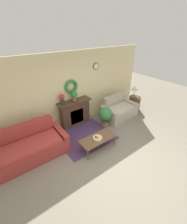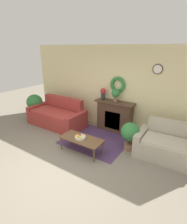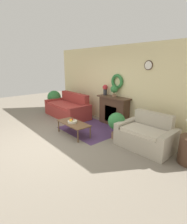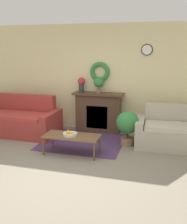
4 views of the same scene
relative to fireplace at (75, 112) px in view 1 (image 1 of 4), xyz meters
name	(u,v)px [view 1 (image 1 of 4)]	position (x,y,z in m)	size (l,w,h in m)	color
ground_plane	(118,163)	(-0.06, -2.45, -0.51)	(16.00, 16.00, 0.00)	gray
floor_rug	(85,136)	(-0.14, -0.89, -0.51)	(1.84, 1.62, 0.01)	#4C335B
wall_back	(69,91)	(-0.06, 0.21, 0.84)	(6.80, 0.17, 2.70)	beige
fireplace	(75,112)	(0.00, 0.00, 0.00)	(1.27, 0.41, 1.01)	#4C3323
couch_left	(31,147)	(-1.91, -0.68, -0.18)	(2.04, 1.01, 0.94)	#9E332D
loveseat_right	(119,110)	(1.75, -0.63, -0.20)	(1.43, 0.93, 0.88)	#B2A893
coffee_table	(98,139)	(-0.14, -1.61, -0.16)	(1.14, 0.52, 0.39)	brown
fruit_bowl	(98,138)	(-0.17, -1.64, -0.08)	(0.29, 0.29, 0.12)	beige
side_table_by_loveseat	(134,103)	(2.83, -0.57, -0.20)	(0.51, 0.51, 0.62)	#4C3323
table_lamp	(135,88)	(2.76, -0.52, 0.51)	(0.31, 0.31, 0.51)	#B28E42
mug	(139,96)	(2.94, -0.66, 0.15)	(0.08, 0.08, 0.08)	silver
vase_on_mantel_left	(62,98)	(-0.45, 0.01, 0.71)	(0.19, 0.19, 0.37)	#2D2D33
potted_plant_on_mantel	(74,94)	(0.01, -0.01, 0.75)	(0.25, 0.25, 0.39)	#8E664C
potted_plant_floor_by_loveseat	(106,115)	(0.87, -0.80, -0.04)	(0.50, 0.50, 0.77)	#8E664C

